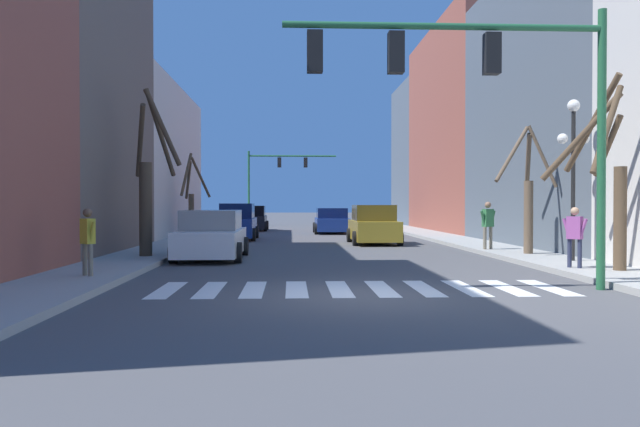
{
  "coord_description": "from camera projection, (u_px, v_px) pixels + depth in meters",
  "views": [
    {
      "loc": [
        -1.47,
        -12.03,
        1.79
      ],
      "look_at": [
        0.13,
        21.95,
        1.28
      ],
      "focal_mm": 35.0,
      "sensor_mm": 36.0,
      "label": 1
    }
  ],
  "objects": [
    {
      "name": "ground_plane",
      "position": [
        366.0,
        296.0,
        12.11
      ],
      "size": [
        240.0,
        240.0,
        0.0
      ],
      "primitive_type": "plane",
      "color": "#4C4C4F"
    },
    {
      "name": "sidewalk_left",
      "position": [
        33.0,
        295.0,
        11.81
      ],
      "size": [
        2.2,
        90.0,
        0.15
      ],
      "color": "#9E9E99",
      "rests_on": "ground_plane"
    },
    {
      "name": "building_row_left",
      "position": [
        31.0,
        97.0,
        21.53
      ],
      "size": [
        6.0,
        35.94,
        13.14
      ],
      "color": "#934C3D",
      "rests_on": "ground_plane"
    },
    {
      "name": "building_row_right",
      "position": [
        518.0,
        129.0,
        32.68
      ],
      "size": [
        6.0,
        48.97,
        12.99
      ],
      "color": "beige",
      "rests_on": "ground_plane"
    },
    {
      "name": "crosswalk_stripes",
      "position": [
        360.0,
        289.0,
        13.19
      ],
      "size": [
        8.55,
        2.6,
        0.01
      ],
      "color": "white",
      "rests_on": "ground_plane"
    },
    {
      "name": "traffic_signal_near",
      "position": [
        482.0,
        81.0,
        12.85
      ],
      "size": [
        6.74,
        0.28,
        5.85
      ],
      "color": "#236038",
      "rests_on": "ground_plane"
    },
    {
      "name": "traffic_signal_far",
      "position": [
        275.0,
        171.0,
        52.62
      ],
      "size": [
        7.47,
        0.28,
        6.27
      ],
      "color": "#236038",
      "rests_on": "ground_plane"
    },
    {
      "name": "street_lamp_right_corner",
      "position": [
        573.0,
        147.0,
        18.06
      ],
      "size": [
        0.95,
        0.36,
        4.68
      ],
      "color": "black",
      "rests_on": "sidewalk_right"
    },
    {
      "name": "car_driving_away_lane",
      "position": [
        368.0,
        218.0,
        44.71
      ],
      "size": [
        2.15,
        4.32,
        1.7
      ],
      "rotation": [
        0.0,
        0.0,
        1.57
      ],
      "color": "navy",
      "rests_on": "ground_plane"
    },
    {
      "name": "car_parked_left_near",
      "position": [
        374.0,
        226.0,
        28.16
      ],
      "size": [
        2.16,
        4.45,
        1.75
      ],
      "rotation": [
        0.0,
        0.0,
        1.57
      ],
      "color": "#A38423",
      "rests_on": "ground_plane"
    },
    {
      "name": "car_parked_left_mid",
      "position": [
        252.0,
        219.0,
        42.14
      ],
      "size": [
        2.11,
        4.23,
        1.68
      ],
      "rotation": [
        0.0,
        0.0,
        1.57
      ],
      "color": "black",
      "rests_on": "ground_plane"
    },
    {
      "name": "car_driving_toward_lane",
      "position": [
        332.0,
        221.0,
        38.12
      ],
      "size": [
        2.2,
        4.24,
        1.55
      ],
      "rotation": [
        0.0,
        0.0,
        1.57
      ],
      "color": "navy",
      "rests_on": "ground_plane"
    },
    {
      "name": "car_parked_right_near",
      "position": [
        212.0,
        236.0,
        20.33
      ],
      "size": [
        2.17,
        4.71,
        1.6
      ],
      "rotation": [
        0.0,
        0.0,
        1.57
      ],
      "color": "white",
      "rests_on": "ground_plane"
    },
    {
      "name": "car_parked_right_far",
      "position": [
        237.0,
        223.0,
        31.31
      ],
      "size": [
        1.97,
        4.39,
        1.82
      ],
      "rotation": [
        0.0,
        0.0,
        1.57
      ],
      "color": "navy",
      "rests_on": "ground_plane"
    },
    {
      "name": "pedestrian_on_right_sidewalk",
      "position": [
        575.0,
        232.0,
        16.06
      ],
      "size": [
        0.5,
        0.57,
        1.57
      ],
      "rotation": [
        0.0,
        0.0,
        5.41
      ],
      "color": "#282D47",
      "rests_on": "sidewalk_right"
    },
    {
      "name": "pedestrian_waiting_at_curb",
      "position": [
        488.0,
        221.0,
        22.67
      ],
      "size": [
        0.7,
        0.43,
        1.73
      ],
      "rotation": [
        0.0,
        0.0,
        3.63
      ],
      "color": "#7A705B",
      "rests_on": "sidewalk_right"
    },
    {
      "name": "pedestrian_near_right_corner",
      "position": [
        88.0,
        236.0,
        14.27
      ],
      "size": [
        0.53,
        0.53,
        1.55
      ],
      "rotation": [
        0.0,
        0.0,
        2.36
      ],
      "color": "#7A705B",
      "rests_on": "sidewalk_left"
    },
    {
      "name": "street_tree_left_near",
      "position": [
        528.0,
        196.0,
        20.71
      ],
      "size": [
        2.38,
        2.35,
        4.26
      ],
      "color": "brown",
      "rests_on": "sidewalk_right"
    },
    {
      "name": "street_tree_right_far",
      "position": [
        191.0,
        198.0,
        31.28
      ],
      "size": [
        1.39,
        2.11,
        4.2
      ],
      "color": "brown",
      "rests_on": "sidewalk_left"
    },
    {
      "name": "street_tree_right_near",
      "position": [
        148.0,
        185.0,
        19.97
      ],
      "size": [
        1.82,
        2.15,
        5.34
      ],
      "color": "#473828",
      "rests_on": "sidewalk_left"
    },
    {
      "name": "street_tree_left_far",
      "position": [
        607.0,
        175.0,
        15.6
      ],
      "size": [
        1.92,
        2.38,
        4.94
      ],
      "color": "brown",
      "rests_on": "sidewalk_right"
    }
  ]
}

